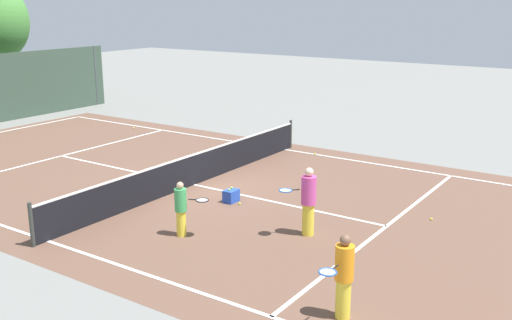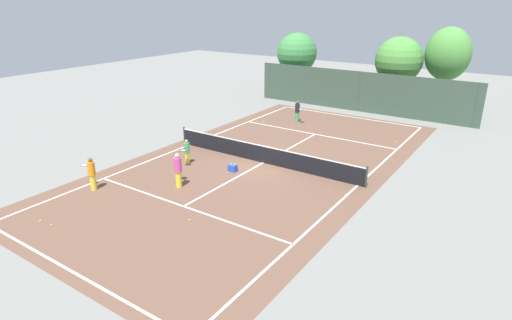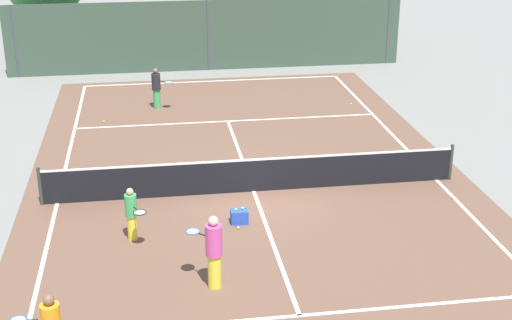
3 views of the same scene
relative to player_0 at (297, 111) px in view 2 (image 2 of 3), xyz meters
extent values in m
plane|color=slate|center=(2.51, -8.42, -0.82)|extent=(80.00, 80.00, 0.00)
cube|color=brown|center=(2.51, -8.42, -0.81)|extent=(13.00, 25.00, 0.00)
cube|color=white|center=(-2.99, -8.42, -0.81)|extent=(0.10, 24.00, 0.01)
cube|color=white|center=(8.01, -8.42, -0.81)|extent=(0.10, 24.00, 0.01)
cube|color=white|center=(2.51, -20.42, -0.81)|extent=(11.00, 0.10, 0.01)
cube|color=white|center=(2.51, 3.58, -0.81)|extent=(11.00, 0.10, 0.01)
cube|color=white|center=(2.51, -14.82, -0.81)|extent=(11.00, 0.10, 0.01)
cube|color=white|center=(2.51, -2.02, -0.81)|extent=(11.00, 0.10, 0.01)
cube|color=white|center=(2.51, -8.42, -0.81)|extent=(0.10, 12.80, 0.01)
cylinder|color=#333833|center=(-3.39, -8.42, -0.27)|extent=(0.10, 0.10, 1.10)
cylinder|color=#333833|center=(8.41, -8.42, -0.27)|extent=(0.10, 0.10, 1.10)
cube|color=black|center=(2.51, -8.42, -0.34)|extent=(11.80, 0.03, 0.95)
cube|color=white|center=(2.51, -8.42, 0.16)|extent=(11.80, 0.04, 0.05)
cube|color=#384C3D|center=(2.51, 5.58, 0.78)|extent=(18.00, 0.06, 3.20)
cylinder|color=#3F4447|center=(-5.99, 5.58, 0.78)|extent=(0.12, 0.12, 3.20)
cylinder|color=#3F4447|center=(2.51, 5.58, 0.78)|extent=(0.12, 0.12, 3.20)
cylinder|color=#3F4447|center=(11.01, 5.58, 0.78)|extent=(0.12, 0.12, 3.20)
cylinder|color=brown|center=(7.97, 9.52, 0.67)|extent=(0.45, 0.45, 2.98)
ellipsoid|color=#4C8E3D|center=(7.97, 9.52, 3.70)|extent=(3.43, 3.16, 4.12)
cylinder|color=brown|center=(-4.84, 8.49, 0.42)|extent=(0.42, 0.42, 2.47)
sphere|color=#3D8442|center=(-4.84, 8.49, 3.03)|extent=(3.68, 3.68, 3.68)
cylinder|color=brown|center=(4.49, 8.67, 0.40)|extent=(0.39, 0.39, 2.43)
sphere|color=#4C8E3D|center=(4.49, 8.67, 3.04)|extent=(3.80, 3.80, 3.80)
cylinder|color=#3FA559|center=(-0.01, 0.01, -0.45)|extent=(0.27, 0.27, 0.74)
cylinder|color=#232328|center=(-0.01, 0.01, 0.24)|extent=(0.34, 0.34, 0.64)
sphere|color=brown|center=(-0.01, 0.01, 0.66)|extent=(0.20, 0.20, 0.20)
cylinder|color=black|center=(0.25, -0.17, 0.27)|extent=(0.18, 0.14, 0.03)
torus|color=blue|center=(0.46, -0.31, 0.27)|extent=(0.46, 0.46, 0.03)
cylinder|color=silver|center=(0.46, -0.31, 0.27)|extent=(0.38, 0.38, 0.00)
cylinder|color=yellow|center=(-0.91, -10.86, -0.49)|extent=(0.24, 0.24, 0.65)
cylinder|color=#3FA559|center=(-0.91, -10.86, 0.11)|extent=(0.30, 0.30, 0.57)
sphere|color=tan|center=(-0.91, -10.86, 0.48)|extent=(0.17, 0.17, 0.17)
cylinder|color=black|center=(-0.79, -11.13, 0.14)|extent=(0.11, 0.20, 0.03)
torus|color=black|center=(-0.69, -11.36, 0.14)|extent=(0.43, 0.43, 0.03)
cylinder|color=silver|center=(-0.69, -11.36, 0.14)|extent=(0.36, 0.36, 0.00)
cylinder|color=yellow|center=(0.89, -13.41, -0.41)|extent=(0.29, 0.29, 0.80)
cylinder|color=#D14799|center=(0.89, -13.41, 0.34)|extent=(0.37, 0.37, 0.70)
sphere|color=beige|center=(0.89, -13.41, 0.80)|extent=(0.22, 0.22, 0.22)
cylinder|color=black|center=(0.65, -13.18, 0.37)|extent=(0.16, 0.16, 0.03)
torus|color=blue|center=(0.47, -13.01, 0.37)|extent=(0.47, 0.47, 0.03)
cylinder|color=silver|center=(0.47, -13.01, 0.37)|extent=(0.39, 0.39, 0.00)
cylinder|color=yellow|center=(-2.27, -15.91, -0.44)|extent=(0.28, 0.28, 0.76)
cylinder|color=orange|center=(-2.27, -15.91, 0.27)|extent=(0.35, 0.35, 0.66)
sphere|color=brown|center=(-2.27, -15.91, 0.71)|extent=(0.21, 0.21, 0.21)
cylinder|color=black|center=(-2.59, -15.89, 0.31)|extent=(0.20, 0.04, 0.03)
torus|color=blue|center=(-2.84, -15.87, 0.31)|extent=(0.35, 0.35, 0.03)
cylinder|color=silver|center=(-2.84, -15.87, 0.31)|extent=(0.30, 0.30, 0.00)
cube|color=blue|center=(1.84, -10.36, -0.64)|extent=(0.44, 0.32, 0.36)
sphere|color=#CCE533|center=(1.75, -10.36, -0.42)|extent=(0.07, 0.07, 0.07)
sphere|color=#CCE533|center=(1.93, -10.31, -0.42)|extent=(0.07, 0.07, 0.07)
sphere|color=#CCE533|center=(-1.41, -19.12, -0.78)|extent=(0.07, 0.07, 0.07)
sphere|color=#CCE533|center=(-1.99, -1.44, -0.78)|extent=(0.07, 0.07, 0.07)
sphere|color=#CCE533|center=(1.77, -10.71, -0.78)|extent=(0.07, 0.07, 0.07)
sphere|color=#CCE533|center=(-1.41, -6.66, -0.78)|extent=(0.07, 0.07, 0.07)
sphere|color=#CCE533|center=(3.60, -15.63, -0.78)|extent=(0.07, 0.07, 0.07)
sphere|color=#CCE533|center=(7.54, -0.71, -0.78)|extent=(0.07, 0.07, 0.07)
sphere|color=#CCE533|center=(7.96, -9.77, -0.78)|extent=(0.07, 0.07, 0.07)
sphere|color=#CCE533|center=(-0.73, -19.04, -0.78)|extent=(0.07, 0.07, 0.07)
sphere|color=#CCE533|center=(0.94, -7.15, -0.78)|extent=(0.07, 0.07, 0.07)
camera|label=1|loc=(-11.36, -20.14, 4.83)|focal=42.20mm
camera|label=2|loc=(14.43, -26.80, 7.70)|focal=29.66mm
camera|label=3|loc=(-0.33, -27.42, 7.73)|focal=51.41mm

